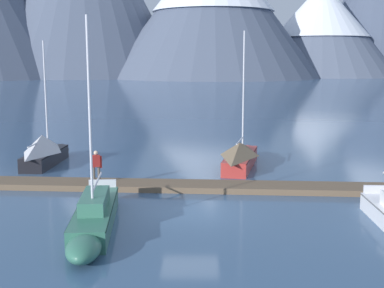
# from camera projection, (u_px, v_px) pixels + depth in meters

# --- Properties ---
(ground_plane) EXTENTS (700.00, 700.00, 0.00)m
(ground_plane) POSITION_uv_depth(u_px,v_px,m) (190.00, 212.00, 22.26)
(ground_plane) COLOR #38567A
(mountain_shoulder_ridge) EXTENTS (75.64, 75.64, 49.46)m
(mountain_shoulder_ridge) POSITION_uv_depth(u_px,v_px,m) (213.00, 1.00, 180.02)
(mountain_shoulder_ridge) COLOR #4C566B
(mountain_shoulder_ridge) RESTS_ON ground
(mountain_east_summit) EXTENTS (59.56, 59.56, 35.06)m
(mountain_east_summit) POSITION_uv_depth(u_px,v_px,m) (321.00, 26.00, 195.84)
(mountain_east_summit) COLOR slate
(mountain_east_summit) RESTS_ON ground
(dock) EXTENTS (24.37, 3.37, 0.30)m
(dock) POSITION_uv_depth(u_px,v_px,m) (191.00, 186.00, 26.18)
(dock) COLOR brown
(dock) RESTS_ON ground
(sailboat_nearest_berth) EXTENTS (1.83, 6.52, 7.66)m
(sailboat_nearest_berth) POSITION_uv_depth(u_px,v_px,m) (45.00, 150.00, 32.14)
(sailboat_nearest_berth) COLOR black
(sailboat_nearest_berth) RESTS_ON ground
(sailboat_second_berth) EXTENTS (1.94, 7.79, 8.12)m
(sailboat_second_berth) POSITION_uv_depth(u_px,v_px,m) (93.00, 218.00, 19.70)
(sailboat_second_berth) COLOR #336B56
(sailboat_second_berth) RESTS_ON ground
(sailboat_mid_dock_port) EXTENTS (2.85, 7.27, 8.23)m
(sailboat_mid_dock_port) POSITION_uv_depth(u_px,v_px,m) (241.00, 154.00, 31.44)
(sailboat_mid_dock_port) COLOR #B2332D
(sailboat_mid_dock_port) RESTS_ON ground
(person_on_dock) EXTENTS (0.55, 0.35, 1.69)m
(person_on_dock) POSITION_uv_depth(u_px,v_px,m) (96.00, 165.00, 26.02)
(person_on_dock) COLOR brown
(person_on_dock) RESTS_ON dock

